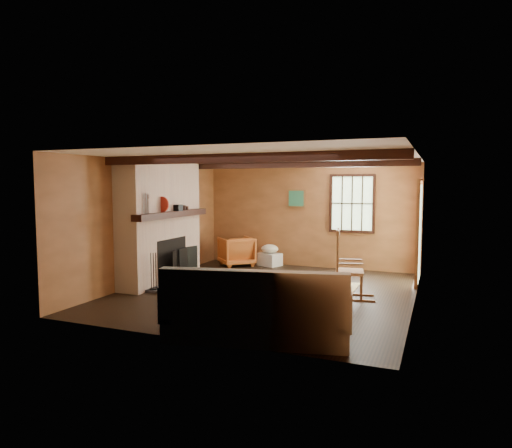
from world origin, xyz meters
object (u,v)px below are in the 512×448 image
at_px(fireplace, 162,226).
at_px(laundry_basket, 270,259).
at_px(rocking_chair, 347,269).
at_px(sofa, 258,312).
at_px(armchair, 236,251).

bearing_deg(fireplace, laundry_basket, 61.58).
xyz_separation_m(rocking_chair, laundry_basket, (-2.28, 2.40, -0.35)).
bearing_deg(sofa, laundry_basket, 96.48).
bearing_deg(fireplace, sofa, -38.29).
height_order(fireplace, armchair, fireplace).
relative_size(laundry_basket, armchair, 0.66).
distance_m(fireplace, rocking_chair, 3.68).
height_order(fireplace, laundry_basket, fireplace).
bearing_deg(laundry_basket, rocking_chair, -46.38).
relative_size(rocking_chair, laundry_basket, 2.35).
bearing_deg(fireplace, rocking_chair, 1.46).
bearing_deg(armchair, fireplace, 30.39).
relative_size(fireplace, armchair, 3.16).
bearing_deg(laundry_basket, armchair, -158.72).
xyz_separation_m(fireplace, rocking_chair, (3.63, 0.09, -0.61)).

